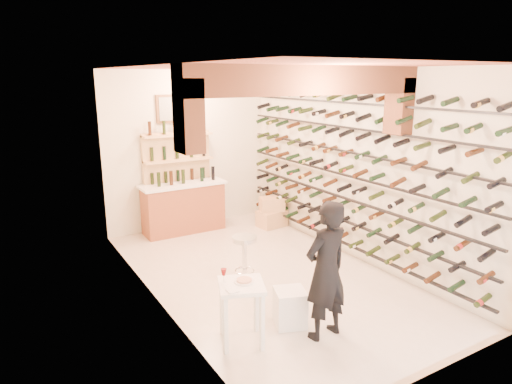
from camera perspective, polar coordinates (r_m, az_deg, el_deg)
ground at (r=7.35m, az=1.22°, el=-10.37°), size 6.00×6.00×0.00m
room_shell at (r=6.52m, az=2.55°, el=7.08°), size 3.52×6.02×3.21m
wine_rack at (r=7.76m, az=10.92°, el=2.74°), size 0.32×5.70×2.56m
back_counter at (r=9.27m, az=-9.07°, el=-1.75°), size 1.70×0.62×1.29m
back_shelving at (r=9.34m, az=-9.78°, el=2.35°), size 1.40×0.31×2.73m
tasting_table at (r=5.41m, az=-1.87°, el=-12.68°), size 0.67×0.67×0.91m
white_stool at (r=5.94m, az=4.27°, el=-14.22°), size 0.48×0.48×0.47m
person at (r=5.49m, az=8.77°, el=-9.69°), size 0.66×0.47×1.71m
chrome_barstool at (r=6.89m, az=-1.44°, el=-8.12°), size 0.39×0.39×0.76m
crate_lower at (r=9.57m, az=1.99°, el=-3.33°), size 0.61×0.45×0.34m
crate_upper at (r=9.48m, az=2.00°, el=-1.52°), size 0.57×0.47×0.29m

